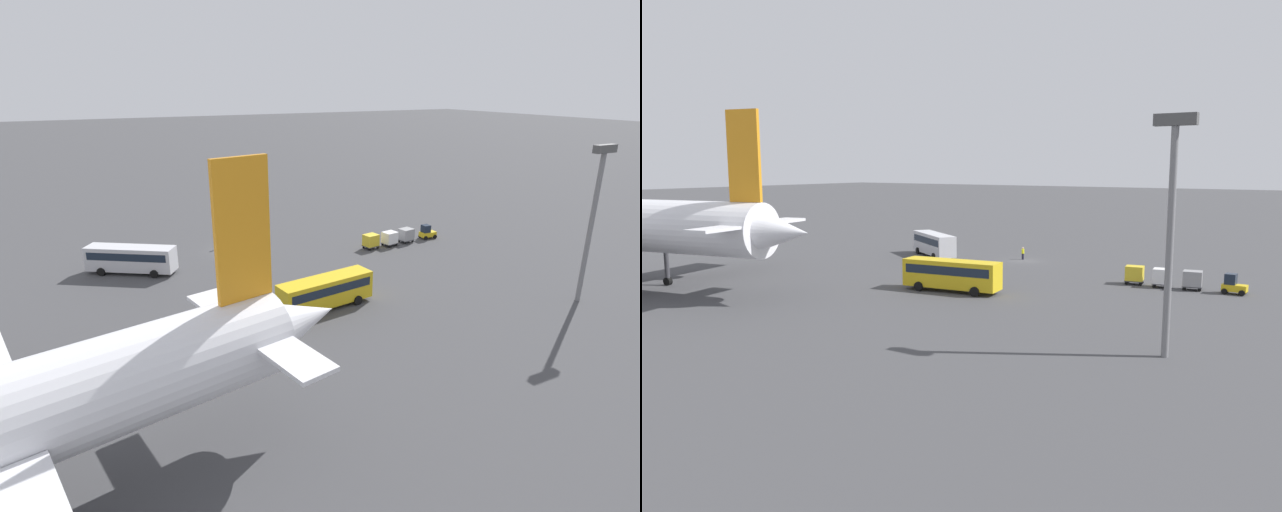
# 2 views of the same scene
# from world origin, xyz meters

# --- Properties ---
(ground_plane) EXTENTS (600.00, 600.00, 0.00)m
(ground_plane) POSITION_xyz_m (0.00, 0.00, 0.00)
(ground_plane) COLOR #424244
(shuttle_bus_near) EXTENTS (10.44, 8.13, 3.39)m
(shuttle_bus_near) POSITION_xyz_m (12.80, 3.38, 2.02)
(shuttle_bus_near) COLOR silver
(shuttle_bus_near) RESTS_ON ground
(shuttle_bus_far) EXTENTS (10.73, 3.91, 3.32)m
(shuttle_bus_far) POSITION_xyz_m (-3.63, 23.23, 1.98)
(shuttle_bus_far) COLOR gold
(shuttle_bus_far) RESTS_ON ground
(baggage_tug) EXTENTS (2.45, 1.71, 2.10)m
(baggage_tug) POSITION_xyz_m (-28.75, 8.51, 0.94)
(baggage_tug) COLOR gold
(baggage_tug) RESTS_ON ground
(worker_person) EXTENTS (0.38, 0.38, 1.74)m
(worker_person) POSITION_xyz_m (0.55, -1.06, 0.87)
(worker_person) COLOR #1E1E2D
(worker_person) RESTS_ON ground
(cargo_cart_grey) EXTENTS (2.23, 1.97, 2.06)m
(cargo_cart_grey) POSITION_xyz_m (-24.73, 8.70, 1.19)
(cargo_cart_grey) COLOR #38383D
(cargo_cart_grey) RESTS_ON ground
(cargo_cart_white) EXTENTS (2.23, 1.97, 2.06)m
(cargo_cart_white) POSITION_xyz_m (-21.63, 8.98, 1.19)
(cargo_cart_white) COLOR #38383D
(cargo_cart_white) RESTS_ON ground
(cargo_cart_yellow) EXTENTS (2.23, 1.97, 2.06)m
(cargo_cart_yellow) POSITION_xyz_m (-18.53, 8.81, 1.19)
(cargo_cart_yellow) COLOR #38383D
(cargo_cart_yellow) RESTS_ON ground
(light_pole) EXTENTS (2.80, 0.70, 16.54)m
(light_pole) POSITION_xyz_m (-28.67, 34.09, 10.22)
(light_pole) COLOR slate
(light_pole) RESTS_ON ground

